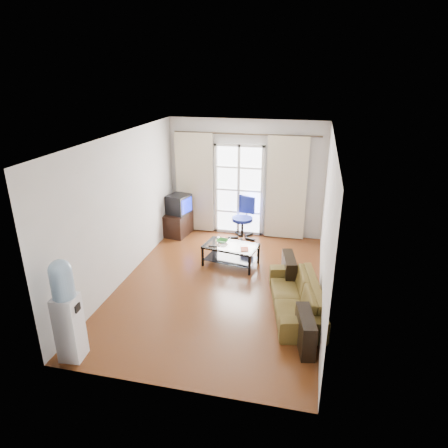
# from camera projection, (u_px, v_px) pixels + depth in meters

# --- Properties ---
(floor) EXTENTS (5.20, 5.20, 0.00)m
(floor) POSITION_uv_depth(u_px,v_px,m) (220.00, 285.00, 7.35)
(floor) COLOR brown
(floor) RESTS_ON ground
(ceiling) EXTENTS (5.20, 5.20, 0.00)m
(ceiling) POSITION_uv_depth(u_px,v_px,m) (219.00, 137.00, 6.36)
(ceiling) COLOR white
(ceiling) RESTS_ON wall_back
(wall_back) EXTENTS (3.60, 0.02, 2.70)m
(wall_back) POSITION_uv_depth(u_px,v_px,m) (246.00, 179.00, 9.21)
(wall_back) COLOR silver
(wall_back) RESTS_ON floor
(wall_front) EXTENTS (3.60, 0.02, 2.70)m
(wall_front) POSITION_uv_depth(u_px,v_px,m) (165.00, 295.00, 4.49)
(wall_front) COLOR silver
(wall_front) RESTS_ON floor
(wall_left) EXTENTS (0.02, 5.20, 2.70)m
(wall_left) POSITION_uv_depth(u_px,v_px,m) (123.00, 209.00, 7.23)
(wall_left) COLOR silver
(wall_left) RESTS_ON floor
(wall_right) EXTENTS (0.02, 5.20, 2.70)m
(wall_right) POSITION_uv_depth(u_px,v_px,m) (327.00, 225.00, 6.48)
(wall_right) COLOR silver
(wall_right) RESTS_ON floor
(french_door) EXTENTS (1.16, 0.06, 2.15)m
(french_door) POSITION_uv_depth(u_px,v_px,m) (239.00, 190.00, 9.29)
(french_door) COLOR white
(french_door) RESTS_ON wall_back
(curtain_rod) EXTENTS (3.30, 0.04, 0.04)m
(curtain_rod) POSITION_uv_depth(u_px,v_px,m) (246.00, 134.00, 8.75)
(curtain_rod) COLOR #4C3F2D
(curtain_rod) RESTS_ON wall_back
(curtain_left) EXTENTS (0.90, 0.07, 2.35)m
(curtain_left) POSITION_uv_depth(u_px,v_px,m) (195.00, 183.00, 9.41)
(curtain_left) COLOR beige
(curtain_left) RESTS_ON curtain_rod
(curtain_right) EXTENTS (0.90, 0.07, 2.35)m
(curtain_right) POSITION_uv_depth(u_px,v_px,m) (286.00, 189.00, 8.96)
(curtain_right) COLOR beige
(curtain_right) RESTS_ON curtain_rod
(radiator) EXTENTS (0.64, 0.12, 0.64)m
(radiator) POSITION_uv_depth(u_px,v_px,m) (278.00, 224.00, 9.33)
(radiator) COLOR #9B9B9E
(radiator) RESTS_ON floor
(sofa) EXTENTS (2.11, 1.43, 0.54)m
(sofa) POSITION_uv_depth(u_px,v_px,m) (296.00, 296.00, 6.50)
(sofa) COLOR brown
(sofa) RESTS_ON floor
(coffee_table) EXTENTS (1.14, 0.78, 0.43)m
(coffee_table) POSITION_uv_depth(u_px,v_px,m) (231.00, 252.00, 8.02)
(coffee_table) COLOR silver
(coffee_table) RESTS_ON floor
(bowl) EXTENTS (0.34, 0.34, 0.06)m
(bowl) POSITION_uv_depth(u_px,v_px,m) (222.00, 241.00, 8.08)
(bowl) COLOR green
(bowl) RESTS_ON coffee_table
(book) EXTENTS (0.25, 0.28, 0.02)m
(book) POSITION_uv_depth(u_px,v_px,m) (241.00, 249.00, 7.78)
(book) COLOR #A91F14
(book) RESTS_ON coffee_table
(remote) EXTENTS (0.18, 0.06, 0.02)m
(remote) POSITION_uv_depth(u_px,v_px,m) (213.00, 246.00, 7.91)
(remote) COLOR black
(remote) RESTS_ON coffee_table
(tv_stand) EXTENTS (0.58, 0.79, 0.53)m
(tv_stand) POSITION_uv_depth(u_px,v_px,m) (178.00, 224.00, 9.52)
(tv_stand) COLOR black
(tv_stand) RESTS_ON floor
(crt_tv) EXTENTS (0.58, 0.59, 0.45)m
(crt_tv) POSITION_uv_depth(u_px,v_px,m) (178.00, 204.00, 9.38)
(crt_tv) COLOR black
(crt_tv) RESTS_ON tv_stand
(task_chair) EXTENTS (0.85, 0.85, 0.98)m
(task_chair) POSITION_uv_depth(u_px,v_px,m) (243.00, 227.00, 9.28)
(task_chair) COLOR black
(task_chair) RESTS_ON floor
(water_cooler) EXTENTS (0.34, 0.33, 1.49)m
(water_cooler) POSITION_uv_depth(u_px,v_px,m) (66.00, 309.00, 5.24)
(water_cooler) COLOR white
(water_cooler) RESTS_ON floor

